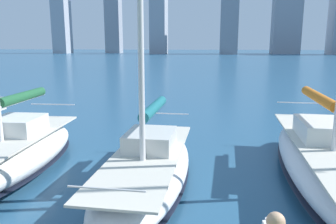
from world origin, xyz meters
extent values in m
cube|color=#9197A1|center=(-30.61, -166.42, 24.97)|extent=(12.63, 11.46, 49.95)
cube|color=gray|center=(-3.66, -153.73, 14.67)|extent=(7.99, 8.11, 29.35)
cube|color=#989DA7|center=(29.62, -156.07, 13.69)|extent=(7.42, 9.40, 27.37)
cube|color=gray|center=(56.12, -167.40, 24.99)|extent=(7.80, 6.38, 49.98)
cube|color=#9BA1AB|center=(79.78, -156.55, 13.09)|extent=(7.35, 8.08, 26.17)
ellipsoid|color=white|center=(-5.02, -7.22, 0.64)|extent=(2.34, 9.38, 1.29)
ellipsoid|color=black|center=(-5.02, -7.22, 0.29)|extent=(2.35, 9.42, 0.10)
cube|color=beige|center=(-5.02, -7.22, 1.32)|extent=(1.92, 8.25, 0.06)
cube|color=silver|center=(-5.03, -7.78, 1.62)|extent=(1.37, 2.07, 0.55)
cylinder|color=silver|center=(-5.03, -8.48, 2.40)|extent=(0.15, 3.93, 0.12)
cylinder|color=orange|center=(-5.03, -8.48, 2.52)|extent=(0.35, 3.62, 0.32)
cylinder|color=silver|center=(-5.06, -11.43, 1.84)|extent=(1.70, 0.05, 0.04)
ellipsoid|color=white|center=(0.21, -6.19, 0.51)|extent=(2.45, 7.70, 1.01)
ellipsoid|color=black|center=(0.21, -6.19, 0.23)|extent=(2.46, 7.74, 0.10)
cube|color=beige|center=(0.21, -6.19, 1.04)|extent=(2.01, 6.77, 0.06)
cube|color=silver|center=(0.22, -6.65, 1.35)|extent=(1.43, 1.70, 0.55)
cylinder|color=silver|center=(0.20, -5.62, 5.10)|extent=(0.16, 0.16, 8.05)
cylinder|color=silver|center=(0.22, -7.23, 2.12)|extent=(0.16, 3.22, 0.12)
cylinder|color=#19606B|center=(0.22, -7.23, 2.24)|extent=(0.36, 2.97, 0.32)
cylinder|color=silver|center=(0.17, -2.67, 1.56)|extent=(1.53, 0.06, 0.04)
cylinder|color=silver|center=(0.25, -9.64, 1.56)|extent=(1.77, 0.06, 0.04)
ellipsoid|color=white|center=(4.88, -6.54, 0.61)|extent=(3.03, 7.26, 1.22)
ellipsoid|color=black|center=(4.88, -6.54, 0.27)|extent=(3.05, 7.29, 0.10)
cube|color=beige|center=(4.88, -6.54, 1.25)|extent=(2.52, 6.38, 0.06)
cube|color=silver|center=(4.91, -6.96, 1.55)|extent=(1.62, 1.67, 0.55)
cylinder|color=silver|center=(4.95, -7.50, 2.33)|extent=(0.34, 2.98, 0.12)
cylinder|color=#1E5633|center=(4.95, -7.50, 2.45)|extent=(0.52, 2.76, 0.32)
cylinder|color=silver|center=(5.11, -9.72, 1.77)|extent=(1.89, 0.18, 0.04)
sphere|color=tan|center=(-2.61, -0.91, 2.16)|extent=(0.22, 0.22, 0.22)
camera|label=1|loc=(-1.94, 2.79, 4.21)|focal=35.00mm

